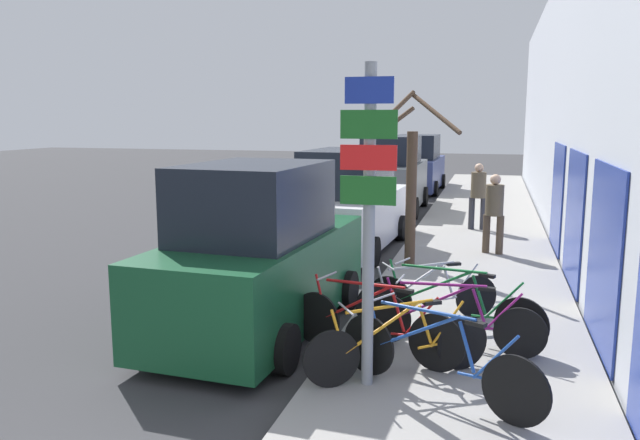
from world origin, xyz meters
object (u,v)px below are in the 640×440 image
Objects in this scene: street_tree at (411,184)px; bicycle_0 at (436,360)px; parked_car_1 at (349,206)px; bicycle_5 at (428,297)px; pedestrian_far at (478,192)px; parked_car_3 at (417,166)px; signpost at (369,213)px; bicycle_4 at (451,307)px; parked_car_0 at (259,258)px; bicycle_3 at (451,321)px; pedestrian_near at (494,208)px; bicycle_2 at (373,325)px; parked_car_2 at (392,177)px; bicycle_1 at (399,346)px.

bicycle_0 is at bearing -79.92° from street_tree.
bicycle_5 is at bearing -62.70° from parked_car_1.
pedestrian_far is 4.58m from street_tree.
bicycle_0 is 19.42m from parked_car_3.
bicycle_0 is 0.65× the size of street_tree.
signpost is at bearing -83.81° from parked_car_3.
bicycle_5 is (-0.35, 0.50, -0.03)m from bicycle_4.
street_tree is at bearing 37.37° from bicycle_0.
parked_car_0 reaches higher than parked_car_1.
signpost is at bearing 107.03° from bicycle_0.
parked_car_1 is (-2.69, 6.07, 0.50)m from bicycle_3.
pedestrian_near is (1.26, 7.14, -0.89)m from signpost.
bicycle_0 reaches higher than bicycle_3.
bicycle_0 is at bearing -162.08° from bicycle_4.
parked_car_0 is at bearing 79.55° from bicycle_2.
bicycle_0 is at bearing -79.45° from parked_car_2.
bicycle_1 is 1.99m from bicycle_5.
bicycle_4 is (0.85, 0.97, 0.01)m from bicycle_2.
signpost reaches higher than parked_car_2.
bicycle_0 is 7.32m from pedestrian_near.
bicycle_0 is 0.57m from bicycle_1.
signpost is 1.66m from bicycle_2.
bicycle_2 is 0.98× the size of bicycle_3.
parked_car_0 reaches higher than pedestrian_near.
parked_car_3 is (-1.70, 18.34, 0.49)m from bicycle_2.
bicycle_3 is 0.51× the size of parked_car_0.
street_tree is at bearing -44.26° from parked_car_1.
bicycle_4 is at bearing -80.79° from parked_car_3.
bicycle_4 reaches higher than bicycle_5.
signpost is at bearing -87.12° from street_tree.
pedestrian_near is (0.96, 6.90, 0.59)m from bicycle_1.
pedestrian_near is (3.04, -11.97, 0.08)m from parked_car_3.
street_tree is at bearing -100.06° from pedestrian_far.
parked_car_1 is 1.00× the size of parked_car_3.
pedestrian_near is (3.15, -6.28, 0.02)m from parked_car_2.
parked_car_0 is 0.93× the size of parked_car_3.
parked_car_2 is (-2.20, 13.18, 0.58)m from bicycle_1.
pedestrian_far is (2.76, 2.66, 0.10)m from parked_car_1.
street_tree is at bearing -18.70° from bicycle_5.
signpost reaches higher than pedestrian_far.
parked_car_0 reaches higher than bicycle_1.
parked_car_2 reaches higher than bicycle_0.
street_tree is (-0.20, 4.82, 1.18)m from bicycle_2.
pedestrian_far is at bearing 4.00° from bicycle_3.
parked_car_3 is (0.11, 5.69, -0.07)m from parked_car_2.
bicycle_1 is at bearing -69.85° from parked_car_1.
pedestrian_far is (0.86, 9.98, -0.88)m from signpost.
bicycle_2 is 6.54m from pedestrian_near.
parked_car_1 is 1.42× the size of street_tree.
bicycle_2 is 1.01m from bicycle_3.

